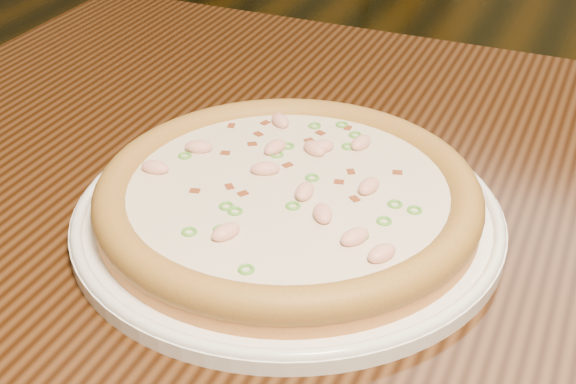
% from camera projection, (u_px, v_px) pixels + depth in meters
% --- Properties ---
extents(hero_table, '(1.20, 0.80, 0.75)m').
position_uv_depth(hero_table, '(435.00, 317.00, 0.71)').
color(hero_table, black).
rests_on(hero_table, ground).
extents(plate, '(0.35, 0.35, 0.02)m').
position_uv_depth(plate, '(288.00, 214.00, 0.65)').
color(plate, white).
rests_on(plate, hero_table).
extents(pizza, '(0.31, 0.31, 0.03)m').
position_uv_depth(pizza, '(288.00, 195.00, 0.64)').
color(pizza, '#CC8646').
rests_on(pizza, plate).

